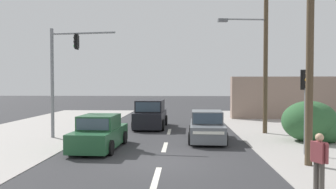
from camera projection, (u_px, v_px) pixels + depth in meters
ground_plane at (161, 162)px, 12.38m from camera, size 140.00×140.00×0.00m
lane_dash_near at (156, 177)px, 10.39m from camera, size 0.20×2.40×0.01m
lane_dash_mid at (165, 147)px, 15.38m from camera, size 0.20×2.40×0.01m
lane_dash_far at (169, 132)px, 20.37m from camera, size 0.20×2.40×0.01m
kerb_left_verge at (0, 142)px, 16.76m from camera, size 8.00×40.00×0.02m
utility_pole_foreground_right at (307, 17)px, 11.66m from camera, size 3.77×0.67×10.01m
utility_pole_midground_right at (263, 49)px, 19.46m from camera, size 3.78×0.56×9.44m
traffic_signal_mast at (61, 68)px, 17.84m from camera, size 3.67×0.57×6.00m
pedestal_signal_right_kerb at (306, 97)px, 13.58m from camera, size 0.44×0.31×3.56m
roadside_bush at (312, 123)px, 16.77m from camera, size 2.93×2.51×2.10m
shopfront_wall_far at (302, 98)px, 27.81m from camera, size 12.00×1.00×3.60m
sedan_kerbside_parked at (207, 127)px, 17.12m from camera, size 2.02×4.30×1.56m
suv_oncoming_near at (151, 115)px, 22.16m from camera, size 2.13×4.57×1.90m
sedan_receding_far at (100, 134)px, 14.91m from camera, size 2.03×4.30×1.56m
pedestrian_at_kerb at (319, 159)px, 8.84m from camera, size 0.37×0.50×1.63m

